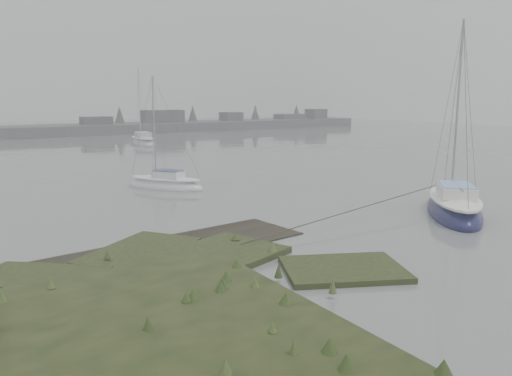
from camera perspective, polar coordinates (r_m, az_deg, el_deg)
The scene contains 5 objects.
ground at distance 42.39m, azimuth -19.72°, elevation 2.73°, with size 160.00×160.00×0.00m, color slate.
far_shoreline at distance 81.52m, azimuth -6.33°, elevation 7.20°, with size 60.00×8.00×4.15m.
sailboat_main at distance 23.82m, azimuth 21.67°, elevation -2.17°, with size 6.09×6.09×9.15m.
sailboat_white at distance 29.07m, azimuth -10.30°, elevation 0.39°, with size 4.08×4.88×6.84m.
sailboat_far_b at distance 57.01m, azimuth -12.82°, elevation 5.14°, with size 2.86×6.64×9.08m.
Camera 1 is at (-9.35, -11.03, 5.11)m, focal length 35.00 mm.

